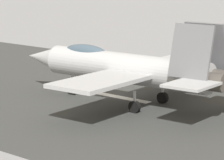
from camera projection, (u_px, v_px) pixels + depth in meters
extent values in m
plane|color=gray|center=(109.00, 96.00, 42.51)|extent=(400.00, 400.00, 0.00)
cube|color=#363736|center=(109.00, 95.00, 42.51)|extent=(240.00, 26.00, 0.02)
cube|color=white|center=(104.00, 94.00, 42.84)|extent=(8.00, 0.70, 0.00)
cylinder|color=#A9ABAD|center=(126.00, 68.00, 39.56)|extent=(12.26, 2.64, 1.96)
cone|color=#A9ABAD|center=(43.00, 57.00, 44.02)|extent=(2.90, 1.82, 1.67)
ellipsoid|color=#3F5160|center=(86.00, 52.00, 41.46)|extent=(3.66, 1.30, 1.10)
cylinder|color=#47423D|center=(207.00, 81.00, 35.40)|extent=(2.26, 1.22, 1.10)
cylinder|color=#47423D|center=(216.00, 78.00, 36.26)|extent=(2.26, 1.22, 1.10)
cube|color=#A9ABAD|center=(100.00, 81.00, 35.86)|extent=(3.73, 6.23, 0.24)
cube|color=#A9ABAD|center=(172.00, 63.00, 42.10)|extent=(3.73, 6.23, 0.24)
cube|color=#A9ABAD|center=(191.00, 85.00, 33.94)|extent=(2.55, 2.93, 0.16)
cube|color=slate|center=(191.00, 51.00, 35.36)|extent=(2.65, 1.09, 3.14)
cube|color=slate|center=(206.00, 48.00, 36.76)|extent=(2.65, 1.09, 3.14)
cylinder|color=silver|center=(72.00, 85.00, 42.68)|extent=(0.18, 0.18, 1.40)
cylinder|color=black|center=(72.00, 89.00, 42.74)|extent=(0.78, 0.34, 0.76)
cylinder|color=silver|center=(135.00, 102.00, 37.56)|extent=(0.18, 0.18, 1.40)
cylinder|color=black|center=(135.00, 107.00, 37.63)|extent=(0.78, 0.34, 0.76)
cylinder|color=silver|center=(163.00, 93.00, 40.06)|extent=(0.18, 0.18, 1.40)
cylinder|color=black|center=(163.00, 98.00, 40.12)|extent=(0.78, 0.34, 0.76)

